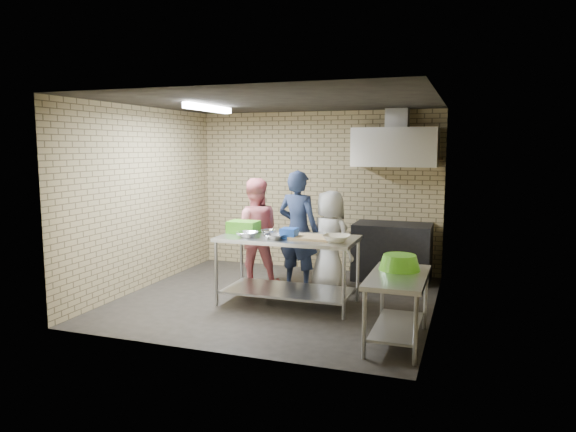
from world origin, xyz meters
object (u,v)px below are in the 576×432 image
(green_basin, at_px, (399,262))
(bottle_red, at_px, (400,152))
(side_counter, at_px, (397,309))
(blue_tub, at_px, (289,233))
(prep_table, at_px, (288,270))
(green_crate, at_px, (244,227))
(man_navy, at_px, (298,230))
(stove, at_px, (392,252))
(bottle_green, at_px, (426,153))
(woman_pink, at_px, (254,232))
(woman_white, at_px, (330,241))

(green_basin, relative_size, bottle_red, 2.56)
(side_counter, bearing_deg, blue_tub, 150.40)
(prep_table, relative_size, green_crate, 4.50)
(blue_tub, height_order, man_navy, man_navy)
(stove, height_order, bottle_red, bottle_red)
(bottle_red, bearing_deg, bottle_green, 0.00)
(green_crate, bearing_deg, bottle_red, 45.17)
(bottle_red, height_order, woman_pink, bottle_red)
(side_counter, bearing_deg, green_basin, 94.57)
(prep_table, height_order, man_navy, man_navy)
(green_crate, distance_m, woman_white, 1.31)
(green_crate, relative_size, bottle_green, 2.71)
(green_basin, distance_m, bottle_green, 2.98)
(prep_table, relative_size, stove, 1.53)
(man_navy, bearing_deg, blue_tub, 111.79)
(blue_tub, distance_m, bottle_green, 2.81)
(stove, bearing_deg, woman_white, -130.23)
(side_counter, distance_m, bottle_green, 3.41)
(green_crate, relative_size, man_navy, 0.23)
(side_counter, height_order, woman_pink, woman_pink)
(prep_table, xyz_separation_m, blue_tub, (0.05, -0.10, 0.52))
(side_counter, bearing_deg, bottle_red, 97.62)
(blue_tub, bearing_deg, side_counter, -29.60)
(bottle_green, bearing_deg, prep_table, -128.18)
(stove, bearing_deg, green_crate, -137.93)
(green_crate, distance_m, man_navy, 0.90)
(green_crate, height_order, blue_tub, green_crate)
(bottle_red, bearing_deg, woman_pink, -148.00)
(green_crate, bearing_deg, woman_white, 34.84)
(green_basin, bearing_deg, woman_pink, 147.91)
(green_basin, xyz_separation_m, woman_pink, (-2.38, 1.49, -0.02))
(side_counter, relative_size, stove, 1.00)
(side_counter, xyz_separation_m, stove, (-0.45, 2.75, 0.08))
(stove, height_order, bottle_green, bottle_green)
(blue_tub, height_order, woman_white, woman_white)
(bottle_green, relative_size, man_navy, 0.08)
(stove, bearing_deg, blue_tub, -120.05)
(green_basin, height_order, woman_pink, woman_pink)
(green_crate, distance_m, bottle_green, 3.14)
(blue_tub, relative_size, green_basin, 0.44)
(stove, xyz_separation_m, woman_white, (-0.78, -0.92, 0.29))
(green_crate, bearing_deg, man_navy, 49.14)
(side_counter, relative_size, blue_tub, 5.89)
(prep_table, bearing_deg, side_counter, -31.52)
(stove, relative_size, green_crate, 2.95)
(prep_table, bearing_deg, bottle_red, 59.54)
(prep_table, xyz_separation_m, stove, (1.14, 1.78, -0.01))
(prep_table, xyz_separation_m, woman_pink, (-0.81, 0.77, 0.36))
(prep_table, height_order, bottle_red, bottle_red)
(side_counter, bearing_deg, man_navy, 134.00)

